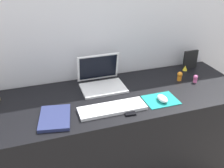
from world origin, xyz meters
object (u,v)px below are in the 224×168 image
(keyboard, at_px, (112,108))
(picture_frame, at_px, (190,60))
(toy_figurine_yellow, at_px, (185,68))
(toy_figurine_orange, at_px, (180,76))
(notebook_pad, at_px, (55,118))
(mouse, at_px, (162,99))
(toy_figurine_pink, at_px, (196,79))
(laptop, at_px, (101,79))
(cell_phone, at_px, (128,109))

(keyboard, height_order, picture_frame, picture_frame)
(keyboard, relative_size, toy_figurine_yellow, 9.98)
(toy_figurine_orange, bearing_deg, notebook_pad, -167.53)
(mouse, bearing_deg, keyboard, 178.68)
(keyboard, bearing_deg, mouse, -1.32)
(notebook_pad, bearing_deg, toy_figurine_pink, 18.53)
(mouse, distance_m, toy_figurine_orange, 0.35)
(laptop, xyz_separation_m, cell_phone, (0.07, -0.36, -0.05))
(notebook_pad, distance_m, toy_figurine_orange, 0.96)
(picture_frame, xyz_separation_m, toy_figurine_pink, (-0.10, -0.23, -0.04))
(laptop, relative_size, mouse, 3.12)
(picture_frame, height_order, toy_figurine_orange, picture_frame)
(laptop, xyz_separation_m, toy_figurine_pink, (0.66, -0.17, -0.02))
(keyboard, bearing_deg, notebook_pad, 178.04)
(toy_figurine_yellow, bearing_deg, toy_figurine_pink, -102.17)
(toy_figurine_pink, relative_size, toy_figurine_yellow, 1.38)
(keyboard, bearing_deg, laptop, 85.83)
(keyboard, height_order, toy_figurine_pink, toy_figurine_pink)
(keyboard, distance_m, toy_figurine_pink, 0.70)
(laptop, xyz_separation_m, toy_figurine_orange, (0.57, -0.10, -0.02))
(toy_figurine_yellow, bearing_deg, keyboard, -153.83)
(keyboard, relative_size, picture_frame, 2.73)
(laptop, bearing_deg, picture_frame, 4.67)
(laptop, height_order, keyboard, laptop)
(laptop, bearing_deg, toy_figurine_pink, -14.50)
(laptop, distance_m, toy_figurine_pink, 0.68)
(toy_figurine_yellow, relative_size, toy_figurine_orange, 0.60)
(keyboard, distance_m, toy_figurine_yellow, 0.81)
(keyboard, bearing_deg, picture_frame, 26.09)
(laptop, bearing_deg, mouse, -47.01)
(notebook_pad, bearing_deg, mouse, 9.11)
(keyboard, height_order, toy_figurine_yellow, toy_figurine_yellow)
(toy_figurine_orange, bearing_deg, picture_frame, 40.69)
(keyboard, distance_m, picture_frame, 0.88)
(toy_figurine_yellow, bearing_deg, picture_frame, 24.95)
(toy_figurine_pink, xyz_separation_m, toy_figurine_orange, (-0.09, 0.07, 0.01))
(mouse, distance_m, toy_figurine_yellow, 0.54)
(mouse, relative_size, notebook_pad, 0.40)
(keyboard, xyz_separation_m, toy_figurine_orange, (0.59, 0.22, 0.03))
(laptop, relative_size, picture_frame, 2.00)
(keyboard, distance_m, toy_figurine_orange, 0.63)
(picture_frame, relative_size, toy_figurine_yellow, 3.65)
(notebook_pad, xyz_separation_m, toy_figurine_pink, (1.03, 0.14, 0.02))
(mouse, xyz_separation_m, cell_phone, (-0.24, -0.03, -0.02))
(mouse, bearing_deg, toy_figurine_orange, 40.87)
(laptop, distance_m, cell_phone, 0.37)
(laptop, relative_size, keyboard, 0.73)
(notebook_pad, distance_m, picture_frame, 1.19)
(cell_phone, xyz_separation_m, toy_figurine_pink, (0.60, 0.19, 0.03))
(toy_figurine_yellow, xyz_separation_m, toy_figurine_orange, (-0.14, -0.14, 0.02))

